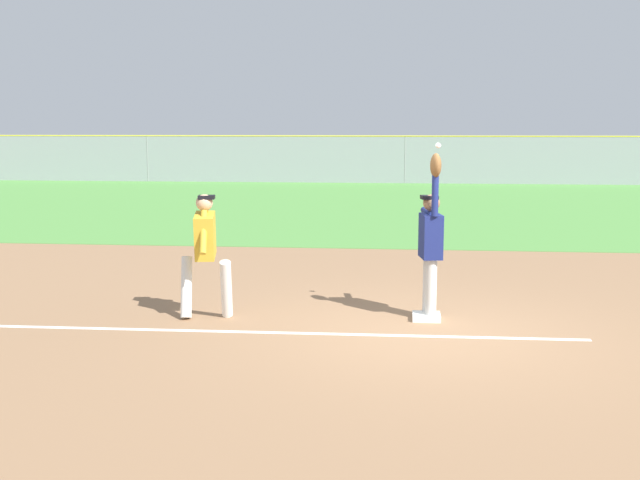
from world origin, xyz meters
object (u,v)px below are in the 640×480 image
Objects in this scene: baseball at (438,146)px; parked_car_red at (415,165)px; parked_car_black at (547,166)px; first_base at (426,317)px; runner at (205,247)px; fielder at (431,238)px; parked_car_white at (298,164)px.

baseball is 28.13m from parked_car_red.
parked_car_red and parked_car_black have the same top height.
parked_car_red reaches higher than first_base.
runner is at bearing -173.72° from baseball.
baseball is 28.80m from parked_car_black.
runner is at bearing -4.08° from fielder.
fielder reaches higher than parked_car_red.
parked_car_black is at bearing -112.86° from fielder.
parked_car_white and parked_car_red have the same top height.
parked_car_white is (-5.41, 28.41, 0.63)m from first_base.
first_base is at bearing -4.70° from runner.
first_base is at bearing -88.79° from parked_car_red.
fielder is at bearing -132.11° from baseball.
runner reaches higher than first_base.
first_base is 28.21m from parked_car_red.
parked_car_black is at bearing 76.26° from baseball.
baseball is at bearing -88.56° from parked_car_red.
parked_car_white is at bearing 101.05° from baseball.
parked_car_black is at bearing -8.14° from parked_car_white.
first_base is at bearing 37.55° from fielder.
baseball is (3.13, 0.34, 1.38)m from runner.
runner is 29.97m from parked_car_black.
fielder is at bearing -85.59° from parked_car_white.
first_base is 0.17× the size of fielder.
first_base is at bearing -132.58° from baseball.
baseball reaches higher than first_base.
runner is at bearing -91.70° from parked_car_white.
runner is 0.38× the size of parked_car_red.
parked_car_black is at bearing 0.84° from parked_car_red.
baseball is 0.02× the size of parked_car_black.
parked_car_black is (12.35, -0.36, 0.00)m from parked_car_white.
parked_car_red is at bearing -8.47° from parked_car_white.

